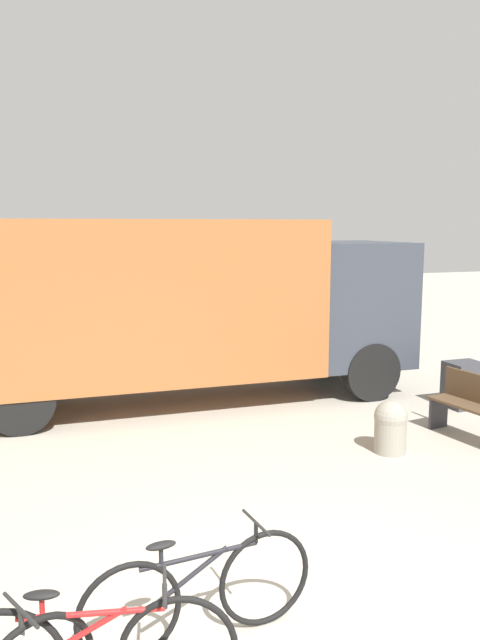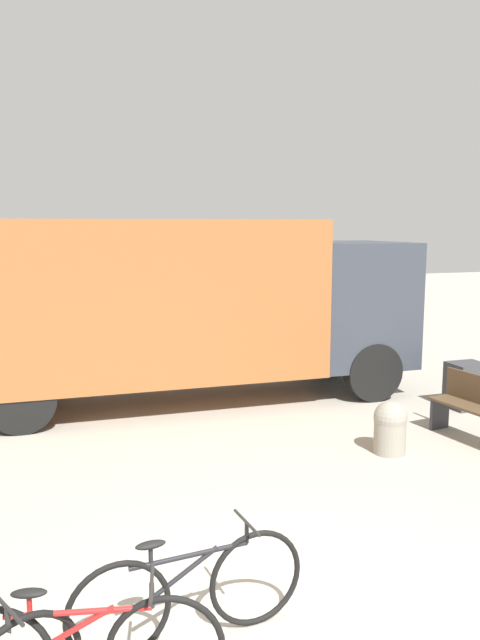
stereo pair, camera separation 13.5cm
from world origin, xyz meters
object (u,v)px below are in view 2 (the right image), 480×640
at_px(delivery_truck, 175,302).
at_px(bicycle_far, 190,592).
at_px(bollard_near_bench, 390,426).
at_px(park_bench, 478,407).
at_px(utility_box, 467,385).

relative_size(delivery_truck, bicycle_far, 4.57).
bearing_deg(delivery_truck, bollard_near_bench, -56.02).
xyz_separation_m(delivery_truck, bicycle_far, (-1.31, -6.25, -1.35)).
xyz_separation_m(park_bench, bicycle_far, (-4.90, -2.90, -0.10)).
bearing_deg(bollard_near_bench, bicycle_far, -140.19).
distance_m(bollard_near_bench, utility_box, 2.76).
distance_m(bicycle_far, utility_box, 7.26).
height_order(bollard_near_bench, utility_box, utility_box).
relative_size(bicycle_far, bollard_near_bench, 2.52).
height_order(delivery_truck, park_bench, delivery_truck).
xyz_separation_m(bicycle_far, bollard_near_bench, (3.47, 2.89, -0.03)).
distance_m(bicycle_far, bollard_near_bench, 4.52).
distance_m(delivery_truck, park_bench, 5.06).
height_order(bicycle_far, utility_box, bicycle_far).
xyz_separation_m(delivery_truck, bollard_near_bench, (2.16, -3.35, -1.38)).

